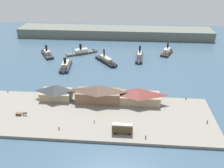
# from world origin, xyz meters

# --- Properties ---
(ground_plane) EXTENTS (320.00, 320.00, 0.00)m
(ground_plane) POSITION_xyz_m (0.00, 0.00, 0.00)
(ground_plane) COLOR #385166
(quay_promenade) EXTENTS (110.00, 36.00, 1.20)m
(quay_promenade) POSITION_xyz_m (0.00, -22.00, 0.60)
(quay_promenade) COLOR gray
(quay_promenade) RESTS_ON ground
(seawall_edge) EXTENTS (110.00, 0.80, 1.00)m
(seawall_edge) POSITION_xyz_m (0.00, -3.60, 0.50)
(seawall_edge) COLOR #666159
(seawall_edge) RESTS_ON ground
(ferry_shed_west_terminal) EXTENTS (15.76, 9.22, 7.55)m
(ferry_shed_west_terminal) POSITION_xyz_m (-21.21, -8.99, 5.04)
(ferry_shed_west_terminal) COLOR #998466
(ferry_shed_west_terminal) RESTS_ON quay_promenade
(ferry_shed_central_terminal) EXTENTS (22.21, 8.86, 8.19)m
(ferry_shed_central_terminal) POSITION_xyz_m (0.65, -10.21, 5.35)
(ferry_shed_central_terminal) COLOR brown
(ferry_shed_central_terminal) RESTS_ON quay_promenade
(ferry_shed_east_terminal) EXTENTS (21.52, 9.17, 6.75)m
(ferry_shed_east_terminal) POSITION_xyz_m (20.63, -9.83, 4.63)
(ferry_shed_east_terminal) COLOR #998466
(ferry_shed_east_terminal) RESTS_ON quay_promenade
(street_tram) EXTENTS (8.47, 2.68, 4.49)m
(street_tram) POSITION_xyz_m (13.75, -34.25, 3.81)
(street_tram) COLOR #4C381E
(street_tram) RESTS_ON quay_promenade
(horse_cart) EXTENTS (5.55, 1.49, 1.87)m
(horse_cart) POSITION_xyz_m (-33.11, -25.18, 2.13)
(horse_cart) COLOR brown
(horse_cart) RESTS_ON quay_promenade
(pedestrian_by_tram) EXTENTS (0.43, 0.43, 1.72)m
(pedestrian_by_tram) POSITION_xyz_m (50.51, -24.61, 1.99)
(pedestrian_by_tram) COLOR #4C3D33
(pedestrian_by_tram) RESTS_ON quay_promenade
(pedestrian_near_west_shed) EXTENTS (0.37, 0.37, 1.51)m
(pedestrian_near_west_shed) POSITION_xyz_m (1.21, -28.19, 1.89)
(pedestrian_near_west_shed) COLOR #6B5B4C
(pedestrian_near_west_shed) RESTS_ON quay_promenade
(pedestrian_near_east_shed) EXTENTS (0.40, 0.40, 1.61)m
(pedestrian_near_east_shed) POSITION_xyz_m (-12.84, -34.22, 1.94)
(pedestrian_near_east_shed) COLOR #232328
(pedestrian_near_east_shed) RESTS_ON quay_promenade
(pedestrian_near_cart) EXTENTS (0.43, 0.43, 1.76)m
(pedestrian_near_cart) POSITION_xyz_m (23.27, -36.92, 2.00)
(pedestrian_near_cart) COLOR #3D4C42
(pedestrian_near_cart) RESTS_ON quay_promenade
(mooring_post_center_east) EXTENTS (0.44, 0.44, 0.90)m
(mooring_post_center_east) POSITION_xyz_m (45.14, -4.90, 1.65)
(mooring_post_center_east) COLOR black
(mooring_post_center_east) RESTS_ON quay_promenade
(mooring_post_center_west) EXTENTS (0.44, 0.44, 0.90)m
(mooring_post_center_west) POSITION_xyz_m (-49.35, -4.95, 1.65)
(mooring_post_center_west) COLOR black
(mooring_post_center_west) RESTS_ON quay_promenade
(ferry_near_quay) EXTENTS (15.29, 20.69, 10.04)m
(ferry_near_quay) POSITION_xyz_m (-48.22, 56.01, 1.45)
(ferry_near_quay) COLOR #23282D
(ferry_near_quay) RESTS_ON ground
(ferry_moored_east) EXTENTS (7.60, 20.71, 9.55)m
(ferry_moored_east) POSITION_xyz_m (-26.90, 30.06, 1.53)
(ferry_moored_east) COLOR #23282D
(ferry_moored_east) RESTS_ON ground
(ferry_departing_north) EXTENTS (24.68, 16.62, 9.50)m
(ferry_departing_north) POSITION_xyz_m (-19.57, 61.43, 1.41)
(ferry_departing_north) COLOR #514C47
(ferry_departing_north) RESTS_ON ground
(ferry_moored_west) EXTENTS (6.34, 25.18, 10.42)m
(ferry_moored_west) POSITION_xyz_m (22.49, 51.72, 1.48)
(ferry_moored_west) COLOR #23282D
(ferry_moored_west) RESTS_ON ground
(ferry_outer_harbor) EXTENTS (18.41, 21.77, 10.41)m
(ferry_outer_harbor) POSITION_xyz_m (0.20, 42.42, 1.49)
(ferry_outer_harbor) COLOR black
(ferry_outer_harbor) RESTS_ON ground
(ferry_approaching_east) EXTENTS (11.40, 17.55, 10.79)m
(ferry_approaching_east) POSITION_xyz_m (44.51, 66.42, 1.52)
(ferry_approaching_east) COLOR black
(ferry_approaching_east) RESTS_ON ground
(far_headland) EXTENTS (180.00, 24.00, 8.00)m
(far_headland) POSITION_xyz_m (0.00, 110.00, 4.00)
(far_headland) COLOR #60665B
(far_headland) RESTS_ON ground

